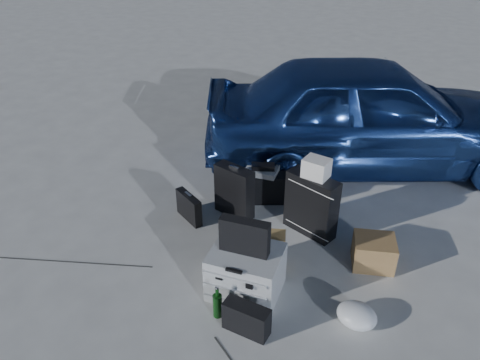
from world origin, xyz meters
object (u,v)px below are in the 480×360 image
duffel_bag (262,186)px  green_bottle (217,302)px  suitcase_right (311,205)px  suitcase_left (234,191)px  cardboard_box (374,252)px  car (371,113)px  briefcase (189,207)px  pelican_case (246,272)px

duffel_bag → green_bottle: (0.31, -1.81, -0.02)m
suitcase_right → suitcase_left: bearing=-157.3°
suitcase_left → cardboard_box: (1.54, -0.25, -0.15)m
car → duffel_bag: size_ratio=6.05×
duffel_bag → green_bottle: size_ratio=2.23×
briefcase → green_bottle: same height
green_bottle → car: bearing=78.7°
briefcase → cardboard_box: (1.95, 0.04, -0.01)m
car → duffel_bag: car is taller
car → pelican_case: (-0.53, -2.79, -0.49)m
suitcase_right → green_bottle: (-0.38, -1.43, -0.17)m
suitcase_left → pelican_case: bearing=-45.0°
briefcase → duffel_bag: 0.90m
suitcase_left → cardboard_box: suitcase_left is taller
duffel_bag → car: bearing=31.2°
pelican_case → suitcase_right: suitcase_right is taller
pelican_case → green_bottle: bearing=-109.5°
car → cardboard_box: car is taller
pelican_case → cardboard_box: (0.97, 0.80, -0.08)m
cardboard_box → green_bottle: bearing=-132.6°
suitcase_right → cardboard_box: 0.77m
car → briefcase: bearing=119.5°
car → cardboard_box: (0.44, -1.99, -0.56)m
duffel_bag → cardboard_box: size_ratio=1.81×
pelican_case → green_bottle: 0.38m
pelican_case → green_bottle: pelican_case is taller
pelican_case → suitcase_left: bearing=115.1°
suitcase_left → duffel_bag: 0.45m
duffel_bag → cardboard_box: 1.52m
suitcase_right → duffel_bag: size_ratio=0.96×
suitcase_left → cardboard_box: size_ratio=1.53×
suitcase_right → green_bottle: suitcase_right is taller
green_bottle → cardboard_box: bearing=47.4°
car → suitcase_left: bearing=123.8°
pelican_case → cardboard_box: bearing=36.1°
green_bottle → suitcase_left: bearing=108.4°
suitcase_left → duffel_bag: suitcase_left is taller
car → green_bottle: 3.26m
suitcase_right → duffel_bag: (-0.68, 0.38, -0.16)m
green_bottle → duffel_bag: bearing=99.6°
pelican_case → duffel_bag: 1.51m
suitcase_left → duffel_bag: (0.16, 0.40, -0.12)m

